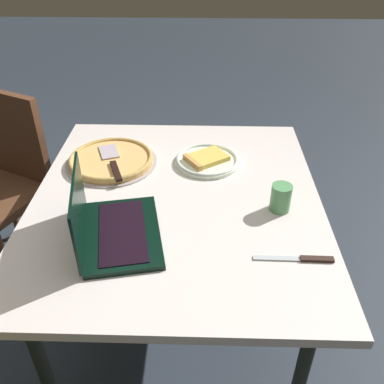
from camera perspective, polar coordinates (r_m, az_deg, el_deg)
ground_plane at (r=2.00m, az=-1.69°, el=-17.31°), size 12.00×12.00×0.00m
dining_table at (r=1.54m, az=-2.10°, el=-2.61°), size 1.17×1.03×0.70m
laptop at (r=1.33m, az=-11.21°, el=-4.60°), size 0.39×0.31×0.22m
pizza_plate at (r=1.70m, az=2.03°, el=4.38°), size 0.26×0.26×0.04m
pizza_tray at (r=1.73m, az=-10.94°, el=4.33°), size 0.37×0.37×0.04m
table_knife at (r=1.30m, az=14.74°, el=-8.81°), size 0.02×0.24×0.01m
drink_cup at (r=1.45m, az=12.01°, el=-0.74°), size 0.07×0.07×0.10m
chair_near at (r=2.16m, az=-24.05°, el=1.91°), size 0.52×0.52×0.89m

